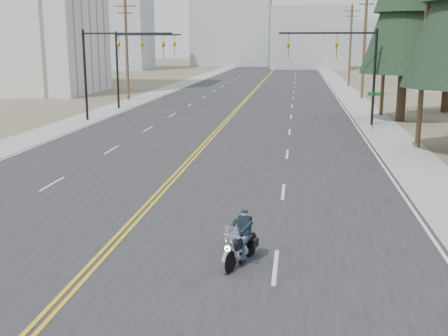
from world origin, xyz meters
TOP-DOWN VIEW (x-y plane):
  - ground_plane at (0.00, 0.00)m, footprint 400.00×400.00m
  - road at (0.00, 70.00)m, footprint 20.00×200.00m
  - sidewalk_left at (-11.50, 70.00)m, footprint 3.00×200.00m
  - sidewalk_right at (11.50, 70.00)m, footprint 3.00×200.00m
  - traffic_mast_left at (-8.98, 32.00)m, footprint 7.10×0.26m
  - traffic_mast_right at (8.98, 32.00)m, footprint 7.10×0.26m
  - traffic_mast_far at (-9.31, 40.00)m, footprint 6.10×0.26m
  - street_sign at (10.80, 30.00)m, footprint 0.90×0.06m
  - utility_pole_b at (12.50, 23.00)m, footprint 2.20×0.30m
  - utility_pole_c at (12.50, 38.00)m, footprint 2.20×0.30m
  - utility_pole_d at (12.50, 53.00)m, footprint 2.20×0.30m
  - utility_pole_e at (12.50, 70.00)m, footprint 2.20×0.30m
  - utility_pole_left at (-12.50, 48.00)m, footprint 2.20×0.30m
  - haze_bldg_a at (-35.00, 115.00)m, footprint 14.00×12.00m
  - haze_bldg_b at (8.00, 125.00)m, footprint 18.00×14.00m
  - haze_bldg_d at (-12.00, 140.00)m, footprint 20.00×15.00m
  - haze_bldg_e at (25.00, 150.00)m, footprint 14.00×14.00m
  - haze_bldg_f at (-50.00, 130.00)m, footprint 12.00×12.00m
  - motorcyclist at (4.01, 4.15)m, footprint 1.43×2.10m

SIDE VIEW (x-z plane):
  - ground_plane at x=0.00m, z-range 0.00..0.00m
  - road at x=0.00m, z-range 0.00..0.01m
  - sidewalk_left at x=-11.50m, z-range 0.00..0.01m
  - sidewalk_right at x=11.50m, z-range 0.00..0.01m
  - motorcyclist at x=4.01m, z-range 0.00..1.51m
  - street_sign at x=10.80m, z-range 0.49..3.12m
  - traffic_mast_far at x=-9.31m, z-range 1.37..8.37m
  - traffic_mast_left at x=-8.98m, z-range 1.44..8.44m
  - traffic_mast_right at x=8.98m, z-range 1.44..8.44m
  - utility_pole_left at x=-12.50m, z-range 0.23..10.73m
  - utility_pole_c at x=12.50m, z-range 0.23..11.23m
  - utility_pole_e at x=12.50m, z-range 0.23..11.23m
  - utility_pole_b at x=12.50m, z-range 0.23..11.73m
  - utility_pole_d at x=12.50m, z-range 0.23..11.73m
  - haze_bldg_e at x=25.00m, z-range 0.00..12.00m
  - haze_bldg_b at x=8.00m, z-range 0.00..14.00m
  - haze_bldg_f at x=-50.00m, z-range 0.00..16.00m
  - haze_bldg_a at x=-35.00m, z-range 0.00..22.00m
  - haze_bldg_d at x=-12.00m, z-range 0.00..26.00m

